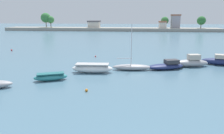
# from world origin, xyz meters

# --- Properties ---
(moored_boat_3) EXTENTS (4.02, 2.59, 0.88)m
(moored_boat_3) POSITION_xyz_m (3.48, 12.97, 0.43)
(moored_boat_3) COLOR teal
(moored_boat_3) RESTS_ON ground
(moored_boat_4) EXTENTS (5.57, 2.04, 1.21)m
(moored_boat_4) POSITION_xyz_m (7.62, 17.05, 0.58)
(moored_boat_4) COLOR white
(moored_boat_4) RESTS_ON ground
(moored_boat_5) EXTENTS (5.47, 1.87, 6.36)m
(moored_boat_5) POSITION_xyz_m (12.85, 19.00, 0.44)
(moored_boat_5) COLOR #9E9EA3
(moored_boat_5) RESTS_ON ground
(moored_boat_6) EXTENTS (5.73, 3.57, 1.35)m
(moored_boat_6) POSITION_xyz_m (17.72, 20.03, 0.49)
(moored_boat_6) COLOR navy
(moored_boat_6) RESTS_ON ground
(moored_boat_7) EXTENTS (5.62, 2.78, 1.84)m
(moored_boat_7) POSITION_xyz_m (21.57, 22.09, 0.66)
(moored_boat_7) COLOR #9E9EA3
(moored_boat_7) RESTS_ON ground
(moored_boat_8) EXTENTS (5.62, 3.03, 1.63)m
(moored_boat_8) POSITION_xyz_m (26.34, 23.73, 0.63)
(moored_boat_8) COLOR navy
(moored_boat_8) RESTS_ON ground
(mooring_buoy_0) EXTENTS (0.35, 0.35, 0.35)m
(mooring_buoy_0) POSITION_xyz_m (-13.53, 33.10, 0.18)
(mooring_buoy_0) COLOR red
(mooring_buoy_0) RESTS_ON ground
(mooring_buoy_3) EXTENTS (0.28, 0.28, 0.28)m
(mooring_buoy_3) POSITION_xyz_m (5.98, 27.94, 0.14)
(mooring_buoy_3) COLOR red
(mooring_buoy_3) RESTS_ON ground
(mooring_buoy_4) EXTENTS (0.30, 0.30, 0.30)m
(mooring_buoy_4) POSITION_xyz_m (8.51, 9.68, 0.15)
(mooring_buoy_4) COLOR orange
(mooring_buoy_4) RESTS_ON ground
(distant_shoreline) EXTENTS (109.04, 10.86, 9.03)m
(distant_shoreline) POSITION_xyz_m (1.07, 100.57, 1.77)
(distant_shoreline) COLOR gray
(distant_shoreline) RESTS_ON ground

